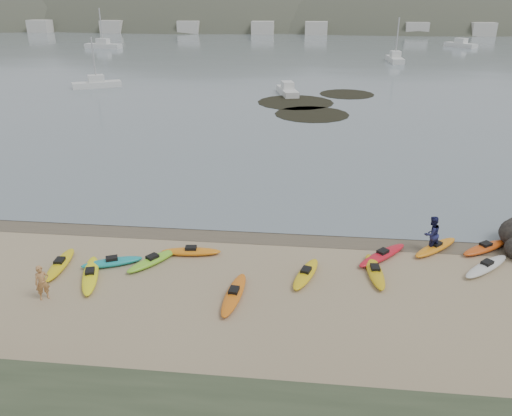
# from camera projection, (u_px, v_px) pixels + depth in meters

# --- Properties ---
(ground) EXTENTS (600.00, 600.00, 0.00)m
(ground) POSITION_uv_depth(u_px,v_px,m) (256.00, 233.00, 27.63)
(ground) COLOR tan
(ground) RESTS_ON ground
(wet_sand) EXTENTS (60.00, 60.00, 0.00)m
(wet_sand) POSITION_uv_depth(u_px,v_px,m) (255.00, 235.00, 27.35)
(wet_sand) COLOR brown
(wet_sand) RESTS_ON ground
(water) EXTENTS (1200.00, 1200.00, 0.00)m
(water) POSITION_uv_depth(u_px,v_px,m) (310.00, 15.00, 301.49)
(water) COLOR slate
(water) RESTS_ON ground
(kayaks) EXTENTS (22.95, 8.67, 0.34)m
(kayaks) POSITION_uv_depth(u_px,v_px,m) (281.00, 264.00, 24.12)
(kayaks) COLOR #D34B12
(kayaks) RESTS_ON ground
(person_west) EXTENTS (0.70, 0.65, 1.60)m
(person_west) POSITION_uv_depth(u_px,v_px,m) (42.00, 283.00, 21.38)
(person_west) COLOR #BD824B
(person_west) RESTS_ON ground
(person_east) EXTENTS (1.18, 1.10, 1.92)m
(person_east) POSITION_uv_depth(u_px,v_px,m) (432.00, 234.00, 25.33)
(person_east) COLOR #1B1E50
(person_east) RESTS_ON ground
(kelp_mats) EXTENTS (14.67, 20.02, 0.04)m
(kelp_mats) POSITION_uv_depth(u_px,v_px,m) (314.00, 104.00, 59.76)
(kelp_mats) COLOR black
(kelp_mats) RESTS_ON water
(moored_boats) EXTENTS (94.14, 74.18, 1.24)m
(moored_boats) POSITION_uv_depth(u_px,v_px,m) (279.00, 55.00, 102.82)
(moored_boats) COLOR silver
(moored_boats) RESTS_ON ground
(far_hills) EXTENTS (550.00, 135.00, 80.00)m
(far_hills) POSITION_uv_depth(u_px,v_px,m) (400.00, 67.00, 207.10)
(far_hills) COLOR #384235
(far_hills) RESTS_ON ground
(far_town) EXTENTS (199.00, 5.00, 4.00)m
(far_town) POSITION_uv_depth(u_px,v_px,m) (324.00, 28.00, 158.61)
(far_town) COLOR beige
(far_town) RESTS_ON ground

